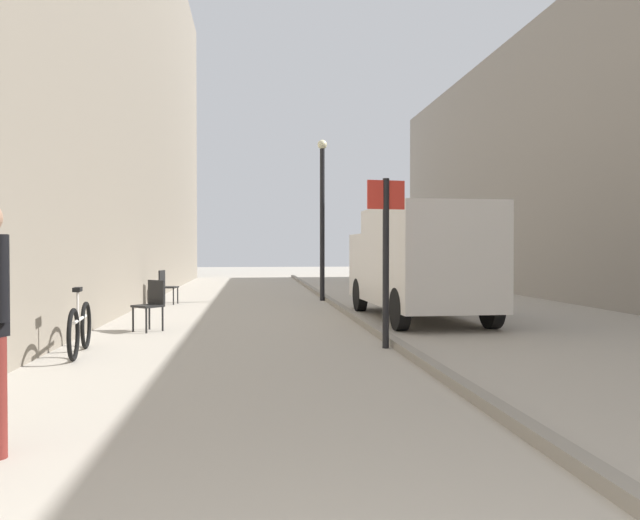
{
  "coord_description": "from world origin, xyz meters",
  "views": [
    {
      "loc": [
        -0.63,
        -1.09,
        1.51
      ],
      "look_at": [
        0.89,
        12.37,
        1.28
      ],
      "focal_mm": 33.78,
      "sensor_mm": 36.0,
      "label": 1
    }
  ],
  "objects_px": {
    "lamp_post": "(322,209)",
    "bicycle_leaning": "(80,328)",
    "cafe_chair_by_doorway": "(152,302)",
    "delivery_van": "(418,260)",
    "cafe_chair_near_window": "(166,284)",
    "street_sign_post": "(386,247)"
  },
  "relations": [
    {
      "from": "lamp_post",
      "to": "bicycle_leaning",
      "type": "bearing_deg",
      "value": -117.39
    },
    {
      "from": "lamp_post",
      "to": "cafe_chair_by_doorway",
      "type": "relative_size",
      "value": 5.06
    },
    {
      "from": "delivery_van",
      "to": "lamp_post",
      "type": "distance_m",
      "value": 5.36
    },
    {
      "from": "delivery_van",
      "to": "cafe_chair_near_window",
      "type": "bearing_deg",
      "value": 142.81
    },
    {
      "from": "lamp_post",
      "to": "cafe_chair_by_doorway",
      "type": "bearing_deg",
      "value": -122.1
    },
    {
      "from": "lamp_post",
      "to": "cafe_chair_near_window",
      "type": "height_order",
      "value": "lamp_post"
    },
    {
      "from": "bicycle_leaning",
      "to": "delivery_van",
      "type": "bearing_deg",
      "value": 25.92
    },
    {
      "from": "delivery_van",
      "to": "bicycle_leaning",
      "type": "bearing_deg",
      "value": -149.5
    },
    {
      "from": "street_sign_post",
      "to": "bicycle_leaning",
      "type": "xyz_separation_m",
      "value": [
        -4.5,
        -0.07,
        -1.16
      ]
    },
    {
      "from": "cafe_chair_by_doorway",
      "to": "bicycle_leaning",
      "type": "bearing_deg",
      "value": 117.78
    },
    {
      "from": "delivery_van",
      "to": "cafe_chair_near_window",
      "type": "xyz_separation_m",
      "value": [
        -5.98,
        4.28,
        -0.75
      ]
    },
    {
      "from": "delivery_van",
      "to": "lamp_post",
      "type": "relative_size",
      "value": 1.1
    },
    {
      "from": "delivery_van",
      "to": "lamp_post",
      "type": "height_order",
      "value": "lamp_post"
    },
    {
      "from": "street_sign_post",
      "to": "cafe_chair_near_window",
      "type": "distance_m",
      "value": 9.2
    },
    {
      "from": "street_sign_post",
      "to": "cafe_chair_by_doorway",
      "type": "height_order",
      "value": "street_sign_post"
    },
    {
      "from": "street_sign_post",
      "to": "cafe_chair_by_doorway",
      "type": "distance_m",
      "value": 4.69
    },
    {
      "from": "bicycle_leaning",
      "to": "cafe_chair_by_doorway",
      "type": "relative_size",
      "value": 1.88
    },
    {
      "from": "lamp_post",
      "to": "bicycle_leaning",
      "type": "xyz_separation_m",
      "value": [
        -4.53,
        -8.74,
        -2.34
      ]
    },
    {
      "from": "lamp_post",
      "to": "cafe_chair_near_window",
      "type": "distance_m",
      "value": 5.0
    },
    {
      "from": "cafe_chair_by_doorway",
      "to": "lamp_post",
      "type": "bearing_deg",
      "value": -80.67
    },
    {
      "from": "delivery_van",
      "to": "street_sign_post",
      "type": "xyz_separation_m",
      "value": [
        -1.56,
        -3.74,
        0.25
      ]
    },
    {
      "from": "delivery_van",
      "to": "bicycle_leaning",
      "type": "height_order",
      "value": "delivery_van"
    }
  ]
}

